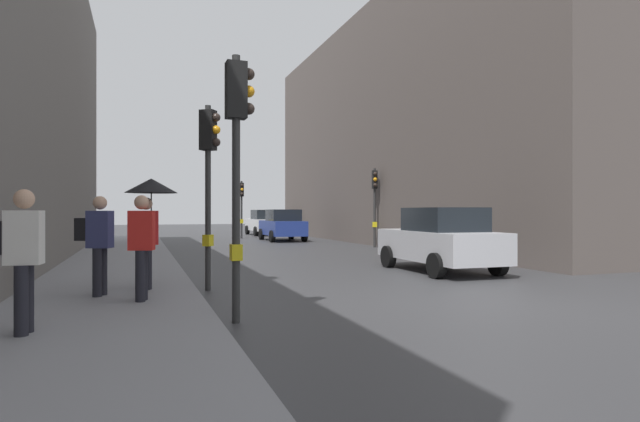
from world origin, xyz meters
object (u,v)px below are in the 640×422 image
(traffic_light_mid_street, at_px, (375,193))
(car_blue_van, at_px, (282,225))
(pedestrian_with_umbrella, at_px, (150,202))
(pedestrian_in_red_jacket, at_px, (142,243))
(pedestrian_with_black_backpack, at_px, (20,252))
(pedestrian_with_grey_backpack, at_px, (97,239))
(car_white_compact, at_px, (264,222))
(traffic_light_near_right, at_px, (209,163))
(traffic_light_far_median, at_px, (242,199))
(car_silver_hatchback, at_px, (440,240))
(traffic_light_near_left, at_px, (238,139))

(traffic_light_mid_street, bearing_deg, car_blue_van, 111.78)
(pedestrian_with_umbrella, bearing_deg, pedestrian_in_red_jacket, -96.16)
(pedestrian_with_black_backpack, xyz_separation_m, pedestrian_with_grey_backpack, (0.67, 2.82, 0.00))
(car_white_compact, height_order, pedestrian_with_umbrella, pedestrian_with_umbrella)
(car_white_compact, height_order, pedestrian_in_red_jacket, pedestrian_in_red_jacket)
(traffic_light_near_right, distance_m, traffic_light_far_median, 20.97)
(traffic_light_mid_street, xyz_separation_m, traffic_light_far_median, (-4.35, 9.77, -0.09))
(car_silver_hatchback, bearing_deg, car_white_compact, 88.97)
(traffic_light_mid_street, relative_size, traffic_light_far_median, 1.04)
(traffic_light_near_left, bearing_deg, traffic_light_mid_street, 57.75)
(traffic_light_near_left, xyz_separation_m, pedestrian_with_umbrella, (-1.19, 2.92, -0.90))
(car_blue_van, relative_size, pedestrian_in_red_jacket, 2.38)
(pedestrian_with_black_backpack, bearing_deg, traffic_light_far_median, 73.37)
(car_white_compact, relative_size, pedestrian_with_grey_backpack, 2.39)
(traffic_light_near_left, bearing_deg, car_white_compact, 76.14)
(pedestrian_with_grey_backpack, bearing_deg, pedestrian_in_red_jacket, -47.25)
(traffic_light_mid_street, bearing_deg, pedestrian_with_grey_backpack, -132.99)
(car_white_compact, relative_size, pedestrian_in_red_jacket, 2.39)
(traffic_light_mid_street, bearing_deg, traffic_light_near_right, -129.63)
(pedestrian_with_grey_backpack, distance_m, pedestrian_in_red_jacket, 1.09)
(pedestrian_with_grey_backpack, bearing_deg, car_silver_hatchback, 15.71)
(traffic_light_mid_street, distance_m, car_blue_van, 7.27)
(traffic_light_mid_street, xyz_separation_m, car_white_compact, (-2.00, 13.77, -1.64))
(traffic_light_near_right, xyz_separation_m, car_silver_hatchback, (6.45, 1.36, -1.80))
(traffic_light_near_left, distance_m, car_blue_van, 21.62)
(traffic_light_near_left, height_order, pedestrian_with_grey_backpack, traffic_light_near_left)
(traffic_light_near_right, bearing_deg, car_white_compact, 74.33)
(traffic_light_near_right, distance_m, traffic_light_mid_street, 13.90)
(traffic_light_near_left, distance_m, car_white_compact, 28.71)
(traffic_light_near_left, relative_size, car_silver_hatchback, 0.94)
(traffic_light_near_left, relative_size, car_white_compact, 0.94)
(car_silver_hatchback, bearing_deg, pedestrian_with_grey_backpack, -164.29)
(pedestrian_in_red_jacket, bearing_deg, pedestrian_with_umbrella, 83.84)
(traffic_light_mid_street, xyz_separation_m, pedestrian_with_grey_backpack, (-10.95, -11.74, -1.35))
(traffic_light_near_left, bearing_deg, car_silver_hatchback, 36.09)
(car_white_compact, relative_size, pedestrian_with_black_backpack, 2.39)
(pedestrian_with_grey_backpack, bearing_deg, pedestrian_with_umbrella, 34.91)
(car_blue_van, bearing_deg, pedestrian_with_grey_backpack, -114.42)
(pedestrian_with_black_backpack, bearing_deg, car_silver_hatchback, 29.54)
(car_blue_van, bearing_deg, car_silver_hatchback, -89.23)
(pedestrian_with_umbrella, xyz_separation_m, pedestrian_in_red_jacket, (-0.15, -1.42, -0.71))
(traffic_light_near_right, xyz_separation_m, traffic_light_near_left, (0.00, -3.34, 0.07))
(traffic_light_near_left, relative_size, pedestrian_in_red_jacket, 2.25)
(traffic_light_near_right, height_order, traffic_light_near_left, traffic_light_near_left)
(traffic_light_mid_street, height_order, pedestrian_with_black_backpack, traffic_light_mid_street)
(pedestrian_with_umbrella, xyz_separation_m, pedestrian_with_black_backpack, (-1.56, -3.44, -0.68))
(traffic_light_near_left, distance_m, car_silver_hatchback, 8.19)
(car_blue_van, height_order, pedestrian_with_grey_backpack, pedestrian_with_grey_backpack)
(car_silver_hatchback, bearing_deg, traffic_light_far_median, 95.78)
(pedestrian_in_red_jacket, bearing_deg, traffic_light_mid_street, 50.86)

